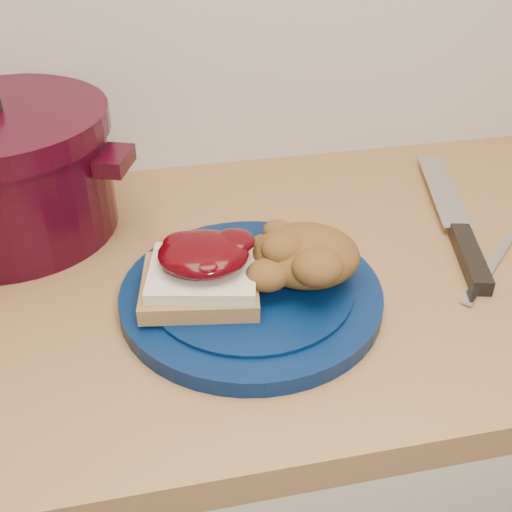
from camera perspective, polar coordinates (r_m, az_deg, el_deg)
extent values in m
cube|color=beige|center=(1.14, 1.88, -20.44)|extent=(4.00, 0.60, 0.86)
cylinder|color=#04173D|center=(0.73, -0.44, -3.54)|extent=(0.37, 0.37, 0.02)
cube|color=olive|center=(0.71, -4.99, -2.63)|extent=(0.14, 0.13, 0.02)
cube|color=beige|center=(0.70, -4.76, -1.45)|extent=(0.14, 0.12, 0.01)
ellipsoid|color=#340106|center=(0.69, -4.71, 0.21)|extent=(0.12, 0.11, 0.03)
ellipsoid|color=brown|center=(0.72, 4.46, 0.08)|extent=(0.14, 0.13, 0.06)
cube|color=black|center=(0.84, 18.50, -0.15)|extent=(0.06, 0.13, 0.02)
cube|color=silver|center=(0.99, 16.26, 5.70)|extent=(0.09, 0.22, 0.00)
cube|color=silver|center=(0.84, 20.02, -0.96)|extent=(0.14, 0.13, 0.00)
cylinder|color=black|center=(0.90, -21.32, 6.11)|extent=(0.35, 0.35, 0.14)
cube|color=black|center=(0.82, -12.50, 8.28)|extent=(0.06, 0.07, 0.02)
cylinder|color=black|center=(0.95, -18.62, 6.90)|extent=(0.06, 0.06, 0.11)
cylinder|color=black|center=(0.92, -19.31, 10.26)|extent=(0.06, 0.06, 0.02)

